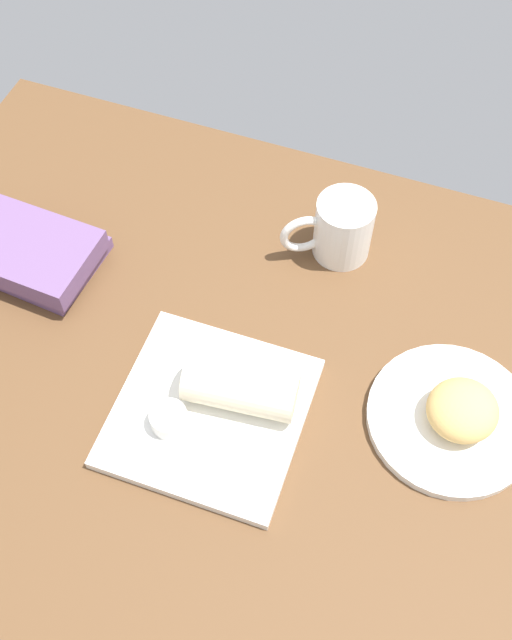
# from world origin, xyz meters

# --- Properties ---
(dining_table) EXTENTS (1.10, 0.90, 0.04)m
(dining_table) POSITION_xyz_m (0.00, 0.00, 0.02)
(dining_table) COLOR brown
(dining_table) RESTS_ON ground
(round_plate) EXTENTS (0.22, 0.22, 0.01)m
(round_plate) POSITION_xyz_m (0.33, 0.04, 0.05)
(round_plate) COLOR white
(round_plate) RESTS_ON dining_table
(scone_pastry) EXTENTS (0.13, 0.13, 0.05)m
(scone_pastry) POSITION_xyz_m (0.33, 0.04, 0.08)
(scone_pastry) COLOR #DBAE61
(scone_pastry) RESTS_ON round_plate
(square_plate) EXTENTS (0.25, 0.25, 0.02)m
(square_plate) POSITION_xyz_m (0.03, -0.06, 0.05)
(square_plate) COLOR white
(square_plate) RESTS_ON dining_table
(sauce_cup) EXTENTS (0.05, 0.05, 0.03)m
(sauce_cup) POSITION_xyz_m (-0.02, -0.09, 0.07)
(sauce_cup) COLOR silver
(sauce_cup) RESTS_ON square_plate
(breakfast_wrap) EXTENTS (0.15, 0.08, 0.06)m
(breakfast_wrap) POSITION_xyz_m (0.06, -0.03, 0.09)
(breakfast_wrap) COLOR beige
(breakfast_wrap) RESTS_ON square_plate
(book_stack) EXTENTS (0.20, 0.16, 0.06)m
(book_stack) POSITION_xyz_m (-0.31, 0.09, 0.07)
(book_stack) COLOR #6B4C7A
(book_stack) RESTS_ON dining_table
(coffee_mug) EXTENTS (0.13, 0.10, 0.10)m
(coffee_mug) POSITION_xyz_m (0.10, 0.27, 0.09)
(coffee_mug) COLOR white
(coffee_mug) RESTS_ON dining_table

